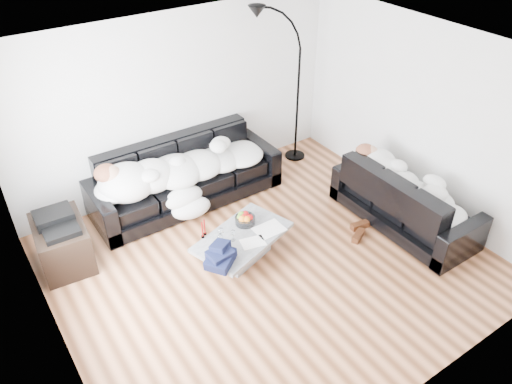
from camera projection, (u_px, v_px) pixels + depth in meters
ground at (269, 262)px, 6.27m from camera, size 5.00×5.00×0.00m
wall_back at (179, 104)px, 7.06m from camera, size 5.00×0.02×2.60m
wall_left at (40, 262)px, 4.38m from camera, size 0.02×4.50×2.60m
wall_right at (423, 118)px, 6.68m from camera, size 0.02×4.50×2.60m
ceiling at (274, 62)px, 4.79m from camera, size 5.00×5.00×0.00m
sofa_back at (186, 174)px, 7.12m from camera, size 2.74×0.95×0.89m
sofa_right at (406, 198)px, 6.70m from camera, size 0.87×2.03×0.82m
sleeper_back at (186, 164)px, 6.97m from camera, size 2.32×0.80×0.46m
sleeper_right at (409, 184)px, 6.57m from camera, size 0.73×1.74×0.42m
teal_cushion at (372, 160)px, 6.92m from camera, size 0.42×0.38×0.20m
coffee_table at (243, 246)px, 6.25m from camera, size 1.36×1.04×0.35m
fruit_bowl at (245, 218)px, 6.30m from camera, size 0.27×0.27×0.16m
wine_glass_a at (221, 234)px, 6.03m from camera, size 0.09×0.09×0.18m
wine_glass_b at (220, 240)px, 5.94m from camera, size 0.09×0.09×0.17m
wine_glass_c at (233, 235)px, 6.03m from camera, size 0.07×0.07×0.16m
candle_left at (202, 230)px, 6.05m from camera, size 0.05×0.05×0.23m
candle_right at (205, 227)px, 6.10m from camera, size 0.05×0.05×0.23m
newspaper_a at (269, 229)px, 6.24m from camera, size 0.37×0.28×0.01m
newspaper_b at (253, 242)px, 6.03m from camera, size 0.33×0.27×0.01m
navy_jacket at (218, 250)px, 5.67m from camera, size 0.45×0.41×0.18m
shoes at (359, 231)px, 6.70m from camera, size 0.50×0.41×0.10m
av_cabinet at (63, 244)px, 6.11m from camera, size 0.66×0.90×0.58m
stereo at (56, 221)px, 5.91m from camera, size 0.45×0.36×0.13m
floor_lamp at (298, 94)px, 7.76m from camera, size 0.88×0.64×2.26m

